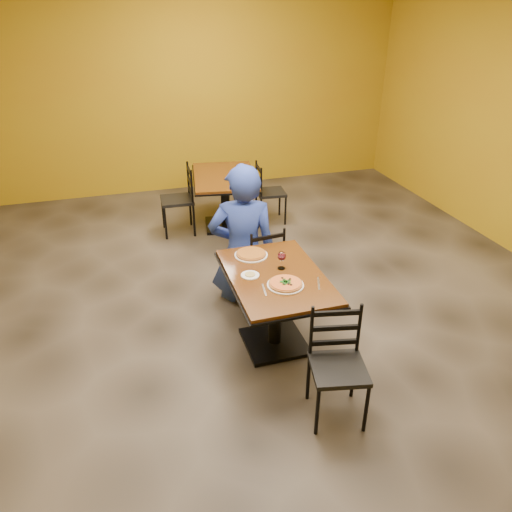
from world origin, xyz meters
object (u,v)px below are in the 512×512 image
object	(u,v)px
plate_far	(251,255)
wine_glass	(282,259)
chair_main_near	(339,369)
chair_main_far	(261,262)
pizza_far	(251,254)
side_plate	(250,275)
chair_second_right	(271,193)
chair_second_left	(177,200)
pizza_main	(285,283)
plate_main	(285,285)
table_main	(276,293)
table_second	(225,189)
diner	(243,234)

from	to	relation	value
plate_far	wine_glass	world-z (taller)	wine_glass
chair_main_near	plate_far	bearing A→B (deg)	113.31
chair_main_far	pizza_far	size ratio (longest dim) A/B	3.08
chair_main_far	side_plate	bearing A→B (deg)	60.07
pizza_far	wine_glass	xyz separation A→B (m)	(0.19, -0.31, 0.07)
chair_second_right	wine_glass	distance (m)	2.79
side_plate	chair_second_right	bearing A→B (deg)	68.10
plate_far	wine_glass	bearing A→B (deg)	-58.83
chair_second_left	chair_second_right	world-z (taller)	chair_second_left
chair_main_near	pizza_main	xyz separation A→B (m)	(-0.15, 0.77, 0.33)
chair_main_far	chair_second_left	world-z (taller)	chair_second_left
plate_main	pizza_main	size ratio (longest dim) A/B	1.09
table_main	table_second	bearing A→B (deg)	85.90
chair_second_right	table_main	bearing A→B (deg)	168.15
table_second	diner	world-z (taller)	diner
side_plate	plate_main	bearing A→B (deg)	-45.33
pizza_far	side_plate	distance (m)	0.37
pizza_main	side_plate	bearing A→B (deg)	134.67
diner	plate_main	size ratio (longest dim) A/B	4.78
table_second	plate_far	world-z (taller)	plate_far
diner	plate_far	bearing A→B (deg)	95.68
chair_second_right	plate_main	xyz separation A→B (m)	(-0.84, -2.93, 0.33)
chair_main_near	side_plate	bearing A→B (deg)	122.97
pizza_main	wine_glass	world-z (taller)	wine_glass
chair_second_right	diner	size ratio (longest dim) A/B	0.58
chair_second_right	wine_glass	world-z (taller)	wine_glass
chair_main_near	chair_second_right	bearing A→B (deg)	91.32
chair_main_near	plate_main	xyz separation A→B (m)	(-0.15, 0.77, 0.31)
pizza_main	chair_main_far	bearing A→B (deg)	84.51
table_second	wine_glass	world-z (taller)	wine_glass
side_plate	wine_glass	size ratio (longest dim) A/B	0.89
chair_main_far	chair_main_near	bearing A→B (deg)	85.47
chair_main_near	pizza_main	world-z (taller)	chair_main_near
chair_main_near	pizza_main	bearing A→B (deg)	112.99
chair_second_left	pizza_far	world-z (taller)	chair_second_left
chair_main_far	pizza_main	world-z (taller)	chair_main_far
chair_second_left	side_plate	world-z (taller)	chair_second_left
chair_main_far	plate_main	world-z (taller)	chair_main_far
chair_main_near	chair_second_left	size ratio (longest dim) A/B	0.96
table_main	side_plate	bearing A→B (deg)	168.14
table_main	chair_second_left	distance (m)	2.78
pizza_main	chair_second_left	bearing A→B (deg)	99.39
plate_far	side_plate	distance (m)	0.37
diner	plate_far	world-z (taller)	diner
chair_second_left	chair_second_right	bearing A→B (deg)	92.43
wine_glass	plate_far	bearing A→B (deg)	121.17
plate_main	pizza_far	bearing A→B (deg)	101.80
chair_main_near	chair_second_right	distance (m)	3.76
side_plate	table_main	bearing A→B (deg)	-11.86
pizza_far	diner	bearing A→B (deg)	83.68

